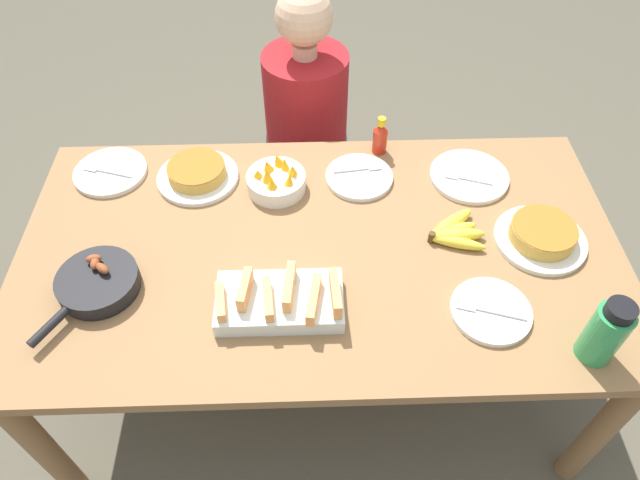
{
  "coord_description": "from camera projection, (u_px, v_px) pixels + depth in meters",
  "views": [
    {
      "loc": [
        -0.03,
        -1.08,
        1.97
      ],
      "look_at": [
        0.0,
        0.0,
        0.73
      ],
      "focal_mm": 32.0,
      "sensor_mm": 36.0,
      "label": 1
    }
  ],
  "objects": [
    {
      "name": "dining_table",
      "position": [
        320.0,
        264.0,
        1.72
      ],
      "size": [
        1.76,
        0.96,
        0.7
      ],
      "color": "olive",
      "rests_on": "ground_plane"
    },
    {
      "name": "frittata_plate_side",
      "position": [
        197.0,
        173.0,
        1.83
      ],
      "size": [
        0.26,
        0.26,
        0.06
      ],
      "color": "silver",
      "rests_on": "dining_table"
    },
    {
      "name": "water_bottle",
      "position": [
        606.0,
        332.0,
        1.36
      ],
      "size": [
        0.09,
        0.09,
        0.2
      ],
      "color": "#2D9351",
      "rests_on": "dining_table"
    },
    {
      "name": "person_figure",
      "position": [
        307.0,
        145.0,
        2.34
      ],
      "size": [
        0.35,
        0.35,
        1.12
      ],
      "color": "black",
      "rests_on": "ground_plane"
    },
    {
      "name": "ground_plane",
      "position": [
        320.0,
        365.0,
        2.19
      ],
      "size": [
        14.0,
        14.0,
        0.0
      ],
      "primitive_type": "plane",
      "color": "#565142"
    },
    {
      "name": "empty_plate_far_right",
      "position": [
        359.0,
        177.0,
        1.84
      ],
      "size": [
        0.22,
        0.22,
        0.02
      ],
      "color": "silver",
      "rests_on": "dining_table"
    },
    {
      "name": "empty_plate_near_front",
      "position": [
        110.0,
        172.0,
        1.86
      ],
      "size": [
        0.23,
        0.23,
        0.02
      ],
      "color": "silver",
      "rests_on": "dining_table"
    },
    {
      "name": "banana_bunch",
      "position": [
        454.0,
        232.0,
        1.67
      ],
      "size": [
        0.18,
        0.18,
        0.04
      ],
      "color": "yellow",
      "rests_on": "dining_table"
    },
    {
      "name": "empty_plate_mid_edge",
      "position": [
        491.0,
        311.0,
        1.5
      ],
      "size": [
        0.21,
        0.21,
        0.02
      ],
      "color": "silver",
      "rests_on": "dining_table"
    },
    {
      "name": "hot_sauce_bottle",
      "position": [
        380.0,
        137.0,
        1.9
      ],
      "size": [
        0.05,
        0.05,
        0.14
      ],
      "color": "#B72814",
      "rests_on": "dining_table"
    },
    {
      "name": "empty_plate_far_left",
      "position": [
        469.0,
        176.0,
        1.85
      ],
      "size": [
        0.25,
        0.25,
        0.02
      ],
      "color": "silver",
      "rests_on": "dining_table"
    },
    {
      "name": "frittata_plate_center",
      "position": [
        541.0,
        234.0,
        1.66
      ],
      "size": [
        0.27,
        0.27,
        0.06
      ],
      "color": "silver",
      "rests_on": "dining_table"
    },
    {
      "name": "melon_tray",
      "position": [
        281.0,
        300.0,
        1.49
      ],
      "size": [
        0.33,
        0.18,
        0.1
      ],
      "color": "silver",
      "rests_on": "dining_table"
    },
    {
      "name": "fruit_bowl_mango",
      "position": [
        276.0,
        180.0,
        1.79
      ],
      "size": [
        0.19,
        0.19,
        0.1
      ],
      "color": "silver",
      "rests_on": "dining_table"
    },
    {
      "name": "skillet",
      "position": [
        97.0,
        283.0,
        1.54
      ],
      "size": [
        0.24,
        0.31,
        0.08
      ],
      "rotation": [
        0.0,
        0.0,
        4.16
      ],
      "color": "black",
      "rests_on": "dining_table"
    }
  ]
}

